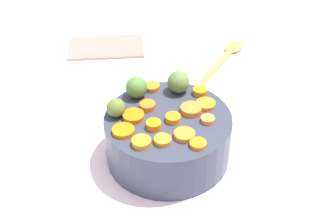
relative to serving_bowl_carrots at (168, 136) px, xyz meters
name	(u,v)px	position (x,y,z in m)	size (l,w,h in m)	color
tabletop	(179,159)	(0.02, 0.00, -0.06)	(2.40, 2.40, 0.02)	white
serving_bowl_carrots	(168,136)	(0.00, 0.00, 0.00)	(0.23, 0.23, 0.09)	#323948
carrot_slice_0	(198,144)	(0.05, -0.08, 0.05)	(0.03, 0.03, 0.01)	orange
carrot_slice_1	(173,118)	(0.01, -0.01, 0.05)	(0.03, 0.03, 0.01)	orange
carrot_slice_2	(206,104)	(0.07, 0.03, 0.05)	(0.04, 0.04, 0.01)	orange
carrot_slice_3	(184,135)	(0.03, -0.05, 0.05)	(0.04, 0.04, 0.01)	orange
carrot_slice_4	(152,87)	(-0.03, 0.09, 0.05)	(0.03, 0.03, 0.01)	orange
carrot_slice_5	(154,125)	(-0.02, -0.03, 0.05)	(0.03, 0.03, 0.01)	orange
carrot_slice_6	(200,91)	(0.06, 0.07, 0.05)	(0.03, 0.03, 0.01)	orange
carrot_slice_7	(134,115)	(-0.06, 0.00, 0.05)	(0.04, 0.04, 0.01)	orange
carrot_slice_8	(141,142)	(-0.04, -0.07, 0.05)	(0.03, 0.03, 0.01)	orange
carrot_slice_9	(123,131)	(-0.08, -0.04, 0.05)	(0.04, 0.04, 0.01)	orange
carrot_slice_10	(163,140)	(-0.01, -0.07, 0.05)	(0.03, 0.03, 0.01)	orange
carrot_slice_11	(208,119)	(0.07, -0.01, 0.05)	(0.02, 0.02, 0.01)	orange
carrot_slice_12	(148,106)	(-0.04, 0.02, 0.05)	(0.03, 0.03, 0.01)	orange
carrot_slice_13	(191,109)	(0.04, 0.01, 0.05)	(0.04, 0.04, 0.01)	orange
brussels_sprout_0	(136,87)	(-0.06, 0.06, 0.07)	(0.04, 0.04, 0.04)	#4A7A34
brussels_sprout_1	(177,82)	(0.02, 0.08, 0.07)	(0.04, 0.04, 0.04)	#587637
brussels_sprout_2	(116,108)	(-0.09, 0.00, 0.06)	(0.03, 0.03, 0.03)	#5C7130
wooden_spoon	(222,61)	(0.13, 0.33, -0.04)	(0.19, 0.30, 0.01)	#AE8F44
dish_towel	(106,47)	(-0.16, 0.40, -0.04)	(0.19, 0.11, 0.01)	#B77164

